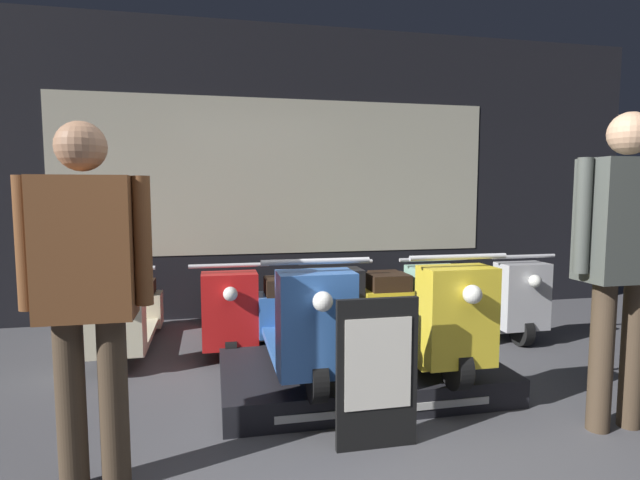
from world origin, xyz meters
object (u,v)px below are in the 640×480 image
at_px(scooter_backrow_0, 127,316).
at_px(price_sign_board, 377,373).
at_px(person_right_browsing, 624,241).
at_px(scooter_backrow_3, 408,302).
at_px(scooter_backrow_4, 488,298).
at_px(scooter_backrow_1, 228,311).
at_px(scooter_display_left, 299,322).
at_px(person_left_browsing, 87,279).
at_px(scooter_display_right, 419,316).
at_px(scooter_backrow_2, 321,306).

relative_size(scooter_backrow_0, price_sign_board, 1.94).
bearing_deg(person_right_browsing, scooter_backrow_3, 101.86).
relative_size(scooter_backrow_4, price_sign_board, 1.94).
height_order(scooter_backrow_1, price_sign_board, same).
xyz_separation_m(scooter_display_left, person_left_browsing, (-1.12, -0.88, 0.49)).
bearing_deg(scooter_display_right, scooter_backrow_1, 137.17).
bearing_deg(scooter_display_right, scooter_backrow_3, 71.28).
xyz_separation_m(scooter_display_left, price_sign_board, (0.28, -0.81, -0.08)).
relative_size(scooter_backrow_3, scooter_backrow_4, 1.00).
distance_m(scooter_display_left, scooter_backrow_4, 2.47).
bearing_deg(scooter_backrow_1, scooter_display_left, -69.98).
relative_size(scooter_backrow_1, price_sign_board, 1.94).
bearing_deg(scooter_display_left, price_sign_board, -70.64).
relative_size(scooter_backrow_1, scooter_backrow_4, 1.00).
bearing_deg(person_right_browsing, price_sign_board, 176.98).
distance_m(scooter_backrow_1, person_left_browsing, 2.31).
xyz_separation_m(scooter_backrow_1, scooter_backrow_4, (2.59, 0.00, 0.00)).
height_order(scooter_backrow_1, scooter_backrow_3, same).
distance_m(scooter_backrow_0, person_right_browsing, 3.77).
bearing_deg(scooter_backrow_0, scooter_backrow_2, 0.00).
bearing_deg(scooter_backrow_3, person_right_browsing, -78.14).
bearing_deg(scooter_display_left, scooter_backrow_0, 137.03).
height_order(person_left_browsing, price_sign_board, person_left_browsing).
xyz_separation_m(person_left_browsing, price_sign_board, (1.41, 0.08, -0.58)).
relative_size(scooter_backrow_0, scooter_backrow_4, 1.00).
bearing_deg(scooter_backrow_2, scooter_backrow_0, 180.00).
bearing_deg(scooter_backrow_0, person_left_browsing, -84.99).
height_order(scooter_backrow_2, price_sign_board, same).
bearing_deg(scooter_backrow_0, scooter_display_right, -29.22).
xyz_separation_m(scooter_backrow_0, scooter_backrow_1, (0.86, 0.00, 0.00)).
bearing_deg(scooter_backrow_0, scooter_backrow_4, 0.00).
distance_m(scooter_backrow_0, scooter_backrow_3, 2.59).
relative_size(scooter_display_right, scooter_backrow_3, 1.00).
bearing_deg(scooter_backrow_2, scooter_display_right, -69.70).
bearing_deg(scooter_display_right, person_left_browsing, -156.09).
distance_m(scooter_backrow_1, scooter_backrow_4, 2.59).
distance_m(scooter_display_left, scooter_backrow_0, 1.80).
distance_m(scooter_backrow_0, scooter_backrow_1, 0.86).
distance_m(scooter_display_left, price_sign_board, 0.86).
bearing_deg(scooter_display_left, scooter_backrow_1, 110.02).
bearing_deg(scooter_backrow_0, price_sign_board, -51.85).
xyz_separation_m(scooter_display_right, scooter_backrow_4, (1.28, 1.22, -0.19)).
height_order(scooter_display_left, scooter_backrow_1, scooter_display_left).
height_order(scooter_backrow_4, person_left_browsing, person_left_browsing).
distance_m(scooter_backrow_1, person_right_browsing, 3.12).
relative_size(scooter_display_left, scooter_backrow_0, 1.00).
height_order(scooter_backrow_0, scooter_backrow_4, same).
distance_m(scooter_backrow_2, price_sign_board, 2.03).
bearing_deg(person_left_browsing, scooter_display_right, 23.91).
bearing_deg(scooter_backrow_3, scooter_display_right, -108.72).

